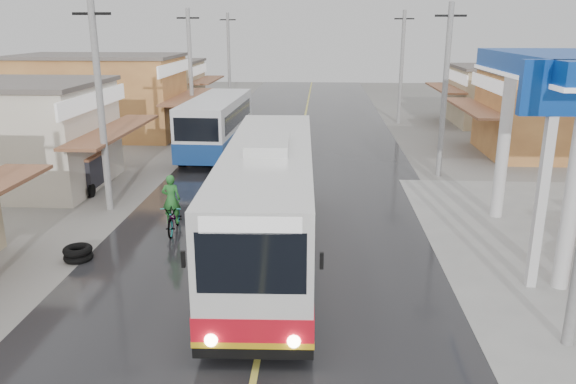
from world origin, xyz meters
name	(u,v)px	position (x,y,z in m)	size (l,w,h in m)	color
ground	(262,335)	(0.00, 0.00, 0.00)	(120.00, 120.00, 0.00)	slate
road	(294,173)	(0.00, 15.00, 0.01)	(12.00, 90.00, 0.02)	black
centre_line	(294,173)	(0.00, 15.00, 0.02)	(0.15, 90.00, 0.01)	#D8CC4C
shopfronts_left	(63,156)	(-13.00, 18.00, 0.00)	(11.00, 44.00, 5.20)	tan
utility_poles_left	(160,166)	(-7.00, 16.00, 0.00)	(1.60, 50.00, 8.00)	gray
utility_poles_right	(438,176)	(7.00, 15.00, 0.00)	(1.60, 36.00, 8.00)	gray
coach_bus	(269,201)	(-0.24, 4.64, 1.85)	(3.13, 12.36, 3.83)	silver
second_bus	(217,124)	(-4.54, 19.21, 1.68)	(2.80, 9.44, 3.11)	silver
cyclist	(173,213)	(-3.81, 6.65, 0.70)	(0.83, 2.02, 2.14)	black
tricycle_near	(84,171)	(-8.95, 11.39, 0.94)	(1.43, 2.14, 1.64)	#26262D
tyre_stack	(78,253)	(-6.16, 4.03, 0.23)	(0.90, 0.90, 0.46)	black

